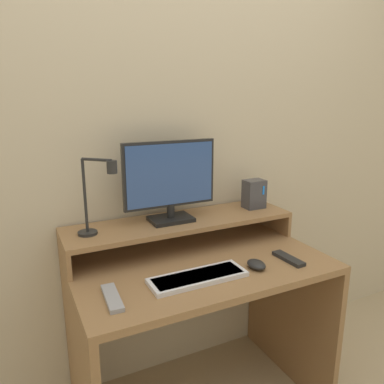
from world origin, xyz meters
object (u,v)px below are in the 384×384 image
at_px(monitor, 170,180).
at_px(remote_secondary, 288,259).
at_px(remote_control, 112,298).
at_px(mouse, 256,264).
at_px(keyboard, 198,277).
at_px(desk_lamp, 96,196).
at_px(router_dock, 254,194).

bearing_deg(monitor, remote_secondary, -42.66).
bearing_deg(remote_control, mouse, -1.69).
bearing_deg(keyboard, mouse, -3.88).
relative_size(remote_control, remote_secondary, 1.15).
height_order(keyboard, remote_control, keyboard).
distance_m(monitor, mouse, 0.52).
relative_size(desk_lamp, mouse, 3.48).
xyz_separation_m(desk_lamp, remote_control, (-0.03, -0.30, -0.29)).
bearing_deg(monitor, router_dock, 0.46).
bearing_deg(keyboard, remote_control, -179.98).
bearing_deg(remote_secondary, mouse, -179.68).
distance_m(desk_lamp, keyboard, 0.52).
relative_size(desk_lamp, remote_secondary, 1.98).
relative_size(keyboard, mouse, 4.15).
bearing_deg(remote_secondary, desk_lamp, 156.50).
distance_m(router_dock, keyboard, 0.64).
bearing_deg(desk_lamp, mouse, -29.53).
bearing_deg(remote_control, monitor, 43.20).
height_order(mouse, remote_secondary, mouse).
xyz_separation_m(router_dock, remote_control, (-0.83, -0.35, -0.19)).
height_order(desk_lamp, router_dock, desk_lamp).
bearing_deg(desk_lamp, router_dock, 3.41).
xyz_separation_m(keyboard, mouse, (0.26, -0.02, 0.01)).
bearing_deg(remote_control, router_dock, 22.80).
bearing_deg(remote_control, keyboard, 0.02).
height_order(monitor, remote_control, monitor).
distance_m(mouse, remote_control, 0.59).
height_order(router_dock, remote_secondary, router_dock).
xyz_separation_m(router_dock, remote_secondary, (-0.07, -0.37, -0.19)).
bearing_deg(router_dock, mouse, -123.05).
bearing_deg(monitor, remote_control, -136.80).
bearing_deg(router_dock, remote_secondary, -100.85).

